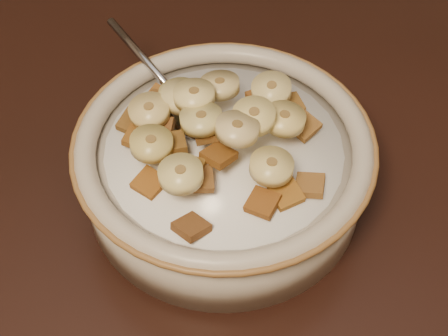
% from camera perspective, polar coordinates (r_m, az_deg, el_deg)
% --- Properties ---
extents(table, '(1.43, 0.94, 0.04)m').
position_cam_1_polar(table, '(0.62, -7.53, 6.58)').
color(table, black).
rests_on(table, floor).
extents(cereal_bowl, '(0.22, 0.22, 0.05)m').
position_cam_1_polar(cereal_bowl, '(0.49, -0.00, -0.28)').
color(cereal_bowl, '#B4A38E').
rests_on(cereal_bowl, table).
extents(milk, '(0.18, 0.18, 0.00)m').
position_cam_1_polar(milk, '(0.47, -0.00, 1.74)').
color(milk, white).
rests_on(milk, cereal_bowl).
extents(spoon, '(0.07, 0.06, 0.01)m').
position_cam_1_polar(spoon, '(0.49, -2.53, 4.52)').
color(spoon, '#A6AAB9').
rests_on(spoon, cereal_bowl).
extents(cereal_square_0, '(0.02, 0.02, 0.01)m').
position_cam_1_polar(cereal_square_0, '(0.43, 3.55, -3.20)').
color(cereal_square_0, brown).
rests_on(cereal_square_0, milk).
extents(cereal_square_1, '(0.03, 0.03, 0.01)m').
position_cam_1_polar(cereal_square_1, '(0.45, -1.44, 3.33)').
color(cereal_square_1, brown).
rests_on(cereal_square_1, milk).
extents(cereal_square_2, '(0.03, 0.03, 0.01)m').
position_cam_1_polar(cereal_square_2, '(0.42, -3.01, -5.41)').
color(cereal_square_2, brown).
rests_on(cereal_square_2, milk).
extents(cereal_square_3, '(0.03, 0.03, 0.01)m').
position_cam_1_polar(cereal_square_3, '(0.48, 7.31, 3.85)').
color(cereal_square_3, '#9B6832').
rests_on(cereal_square_3, milk).
extents(cereal_square_4, '(0.02, 0.02, 0.01)m').
position_cam_1_polar(cereal_square_4, '(0.45, -4.46, 0.19)').
color(cereal_square_4, brown).
rests_on(cereal_square_4, milk).
extents(cereal_square_5, '(0.02, 0.02, 0.01)m').
position_cam_1_polar(cereal_square_5, '(0.49, -8.31, 4.14)').
color(cereal_square_5, brown).
rests_on(cereal_square_5, milk).
extents(cereal_square_6, '(0.03, 0.03, 0.01)m').
position_cam_1_polar(cereal_square_6, '(0.46, -4.77, 2.27)').
color(cereal_square_6, brown).
rests_on(cereal_square_6, milk).
extents(cereal_square_7, '(0.03, 0.03, 0.01)m').
position_cam_1_polar(cereal_square_7, '(0.50, 3.46, 6.51)').
color(cereal_square_7, brown).
rests_on(cereal_square_7, milk).
extents(cereal_square_8, '(0.02, 0.02, 0.01)m').
position_cam_1_polar(cereal_square_8, '(0.45, -6.84, -1.38)').
color(cereal_square_8, brown).
rests_on(cereal_square_8, milk).
extents(cereal_square_9, '(0.02, 0.02, 0.01)m').
position_cam_1_polar(cereal_square_9, '(0.47, -5.88, 3.46)').
color(cereal_square_9, brown).
rests_on(cereal_square_9, milk).
extents(cereal_square_10, '(0.03, 0.03, 0.01)m').
position_cam_1_polar(cereal_square_10, '(0.50, 5.98, 5.81)').
color(cereal_square_10, brown).
rests_on(cereal_square_10, milk).
extents(cereal_square_11, '(0.03, 0.03, 0.01)m').
position_cam_1_polar(cereal_square_11, '(0.44, -0.49, 1.16)').
color(cereal_square_11, brown).
rests_on(cereal_square_11, milk).
extents(cereal_square_12, '(0.02, 0.02, 0.01)m').
position_cam_1_polar(cereal_square_12, '(0.47, -7.77, 2.81)').
color(cereal_square_12, brown).
rests_on(cereal_square_12, milk).
extents(cereal_square_13, '(0.02, 0.02, 0.01)m').
position_cam_1_polar(cereal_square_13, '(0.50, -5.92, 6.33)').
color(cereal_square_13, brown).
rests_on(cereal_square_13, milk).
extents(cereal_square_14, '(0.03, 0.03, 0.01)m').
position_cam_1_polar(cereal_square_14, '(0.48, -6.47, 4.39)').
color(cereal_square_14, '#955C2D').
rests_on(cereal_square_14, milk).
extents(cereal_square_15, '(0.02, 0.02, 0.01)m').
position_cam_1_polar(cereal_square_15, '(0.44, -3.28, -0.08)').
color(cereal_square_15, brown).
rests_on(cereal_square_15, milk).
extents(cereal_square_16, '(0.03, 0.03, 0.01)m').
position_cam_1_polar(cereal_square_16, '(0.44, 5.70, -2.37)').
color(cereal_square_16, '#9D591A').
rests_on(cereal_square_16, milk).
extents(cereal_square_17, '(0.03, 0.03, 0.01)m').
position_cam_1_polar(cereal_square_17, '(0.50, -5.58, 6.09)').
color(cereal_square_17, brown).
rests_on(cereal_square_17, milk).
extents(cereal_square_18, '(0.02, 0.02, 0.01)m').
position_cam_1_polar(cereal_square_18, '(0.48, -6.86, 3.51)').
color(cereal_square_18, olive).
rests_on(cereal_square_18, milk).
extents(cereal_square_19, '(0.02, 0.02, 0.01)m').
position_cam_1_polar(cereal_square_19, '(0.45, 7.86, -1.57)').
color(cereal_square_19, brown).
rests_on(cereal_square_19, milk).
extents(cereal_square_20, '(0.03, 0.03, 0.01)m').
position_cam_1_polar(cereal_square_20, '(0.44, -2.32, -1.01)').
color(cereal_square_20, brown).
rests_on(cereal_square_20, milk).
extents(banana_slice_0, '(0.04, 0.04, 0.01)m').
position_cam_1_polar(banana_slice_0, '(0.48, -4.12, 6.75)').
color(banana_slice_0, '#E5CD81').
rests_on(banana_slice_0, milk).
extents(banana_slice_1, '(0.04, 0.04, 0.02)m').
position_cam_1_polar(banana_slice_1, '(0.49, 4.36, 7.16)').
color(banana_slice_1, '#EAD686').
rests_on(banana_slice_1, milk).
extents(banana_slice_2, '(0.04, 0.04, 0.02)m').
position_cam_1_polar(banana_slice_2, '(0.43, 1.23, 3.60)').
color(banana_slice_2, '#D3BC76').
rests_on(banana_slice_2, milk).
extents(banana_slice_3, '(0.04, 0.04, 0.01)m').
position_cam_1_polar(banana_slice_3, '(0.43, 4.36, 0.15)').
color(banana_slice_3, tan).
rests_on(banana_slice_3, milk).
extents(banana_slice_4, '(0.03, 0.03, 0.01)m').
position_cam_1_polar(banana_slice_4, '(0.45, -6.65, 2.23)').
color(banana_slice_4, '#D6B56A').
rests_on(banana_slice_4, milk).
extents(banana_slice_5, '(0.04, 0.04, 0.01)m').
position_cam_1_polar(banana_slice_5, '(0.42, -3.98, -0.55)').
color(banana_slice_5, beige).
rests_on(banana_slice_5, milk).
extents(banana_slice_6, '(0.03, 0.03, 0.01)m').
position_cam_1_polar(banana_slice_6, '(0.48, -3.97, 6.47)').
color(banana_slice_6, '#D3B67A').
rests_on(banana_slice_6, milk).
extents(banana_slice_7, '(0.04, 0.04, 0.01)m').
position_cam_1_polar(banana_slice_7, '(0.47, -6.85, 5.21)').
color(banana_slice_7, '#D2BD6F').
rests_on(banana_slice_7, milk).
extents(banana_slice_8, '(0.04, 0.04, 0.01)m').
position_cam_1_polar(banana_slice_8, '(0.47, -2.75, 6.66)').
color(banana_slice_8, '#F4D478').
rests_on(banana_slice_8, milk).
extents(banana_slice_9, '(0.04, 0.04, 0.01)m').
position_cam_1_polar(banana_slice_9, '(0.45, -2.09, 4.48)').
color(banana_slice_9, '#DED275').
rests_on(banana_slice_9, milk).
extents(banana_slice_10, '(0.04, 0.04, 0.01)m').
position_cam_1_polar(banana_slice_10, '(0.46, 5.54, 4.49)').
color(banana_slice_10, '#F1CC7C').
rests_on(banana_slice_10, milk).
extents(banana_slice_11, '(0.04, 0.04, 0.01)m').
position_cam_1_polar(banana_slice_11, '(0.44, 2.75, 4.74)').
color(banana_slice_11, '#EADF7A').
rests_on(banana_slice_11, milk).
extents(banana_slice_12, '(0.04, 0.04, 0.02)m').
position_cam_1_polar(banana_slice_12, '(0.49, -0.39, 7.57)').
color(banana_slice_12, '#D1BB74').
rests_on(banana_slice_12, milk).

